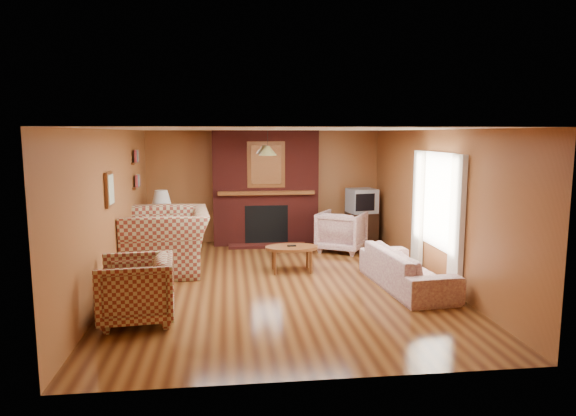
{
  "coord_description": "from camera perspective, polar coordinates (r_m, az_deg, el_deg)",
  "views": [
    {
      "loc": [
        -0.79,
        -7.81,
        2.34
      ],
      "look_at": [
        0.2,
        0.6,
        1.11
      ],
      "focal_mm": 32.0,
      "sensor_mm": 36.0,
      "label": 1
    }
  ],
  "objects": [
    {
      "name": "table_lamp",
      "position": [
        10.43,
        -13.88,
        0.44
      ],
      "size": [
        0.37,
        0.37,
        0.61
      ],
      "color": "white",
      "rests_on": "side_table"
    },
    {
      "name": "fireplace",
      "position": [
        10.88,
        -2.52,
        2.19
      ],
      "size": [
        2.2,
        0.82,
        2.4
      ],
      "color": "#4A1410",
      "rests_on": "floor"
    },
    {
      "name": "botanical_print",
      "position": [
        7.73,
        -19.22,
        1.97
      ],
      "size": [
        0.05,
        0.4,
        0.5
      ],
      "color": "brown",
      "rests_on": "wall_left"
    },
    {
      "name": "floral_armchair",
      "position": [
        10.31,
        5.98,
        -2.59
      ],
      "size": [
        1.18,
        1.19,
        0.8
      ],
      "primitive_type": "imported",
      "rotation": [
        0.0,
        0.0,
        2.6
      ],
      "color": "beige",
      "rests_on": "floor"
    },
    {
      "name": "coffee_table",
      "position": [
        8.75,
        0.41,
        -4.62
      ],
      "size": [
        0.9,
        0.56,
        0.46
      ],
      "color": "brown",
      "rests_on": "floor"
    },
    {
      "name": "wall_left",
      "position": [
        8.07,
        -18.88,
        -0.27
      ],
      "size": [
        0.0,
        6.5,
        6.5
      ],
      "primitive_type": "plane",
      "rotation": [
        1.57,
        0.0,
        1.57
      ],
      "color": "brown",
      "rests_on": "floor"
    },
    {
      "name": "floor",
      "position": [
        8.19,
        -0.91,
        -8.31
      ],
      "size": [
        6.5,
        6.5,
        0.0
      ],
      "primitive_type": "plane",
      "color": "#45220E",
      "rests_on": "ground"
    },
    {
      "name": "plaid_armchair",
      "position": [
        6.73,
        -16.54,
        -8.69
      ],
      "size": [
        0.99,
        0.97,
        0.83
      ],
      "primitive_type": "imported",
      "rotation": [
        0.0,
        0.0,
        -1.47
      ],
      "color": "maroon",
      "rests_on": "floor"
    },
    {
      "name": "tv_stand",
      "position": [
        11.16,
        8.14,
        -2.16
      ],
      "size": [
        0.63,
        0.58,
        0.66
      ],
      "primitive_type": "cube",
      "rotation": [
        0.0,
        0.0,
        0.05
      ],
      "color": "black",
      "rests_on": "floor"
    },
    {
      "name": "floral_sofa",
      "position": [
        8.08,
        13.06,
        -6.57
      ],
      "size": [
        0.97,
        2.1,
        0.59
      ],
      "primitive_type": "imported",
      "rotation": [
        0.0,
        0.0,
        1.66
      ],
      "color": "beige",
      "rests_on": "floor"
    },
    {
      "name": "wall_back",
      "position": [
        11.14,
        -2.62,
        2.42
      ],
      "size": [
        6.5,
        0.0,
        6.5
      ],
      "primitive_type": "plane",
      "rotation": [
        1.57,
        0.0,
        0.0
      ],
      "color": "brown",
      "rests_on": "floor"
    },
    {
      "name": "crt_tv",
      "position": [
        11.07,
        8.21,
        0.82
      ],
      "size": [
        0.64,
        0.63,
        0.51
      ],
      "color": "#989A9F",
      "rests_on": "tv_stand"
    },
    {
      "name": "wall_front",
      "position": [
        4.76,
        3.04,
        -5.58
      ],
      "size": [
        6.5,
        0.0,
        6.5
      ],
      "primitive_type": "plane",
      "rotation": [
        -1.57,
        0.0,
        0.0
      ],
      "color": "brown",
      "rests_on": "floor"
    },
    {
      "name": "plaid_loveseat",
      "position": [
        9.02,
        -13.36,
        -3.53
      ],
      "size": [
        1.56,
        1.74,
        1.06
      ],
      "primitive_type": "imported",
      "rotation": [
        0.0,
        0.0,
        -1.48
      ],
      "color": "maroon",
      "rests_on": "floor"
    },
    {
      "name": "side_table",
      "position": [
        10.54,
        -13.75,
        -3.06
      ],
      "size": [
        0.49,
        0.49,
        0.61
      ],
      "primitive_type": "cube",
      "rotation": [
        0.0,
        0.0,
        -0.06
      ],
      "color": "brown",
      "rests_on": "floor"
    },
    {
      "name": "wall_right",
      "position": [
        8.55,
        15.98,
        0.31
      ],
      "size": [
        0.0,
        6.5,
        6.5
      ],
      "primitive_type": "plane",
      "rotation": [
        1.57,
        0.0,
        -1.57
      ],
      "color": "brown",
      "rests_on": "floor"
    },
    {
      "name": "window_right",
      "position": [
        8.36,
        16.19,
        -0.38
      ],
      "size": [
        0.1,
        1.85,
        2.0
      ],
      "color": "beige",
      "rests_on": "wall_right"
    },
    {
      "name": "bookshelf",
      "position": [
        9.87,
        -16.39,
        4.05
      ],
      "size": [
        0.09,
        0.55,
        0.71
      ],
      "color": "brown",
      "rests_on": "wall_left"
    },
    {
      "name": "pendant_light",
      "position": [
        10.14,
        -2.27,
        6.38
      ],
      "size": [
        0.36,
        0.36,
        0.48
      ],
      "color": "black",
      "rests_on": "ceiling"
    },
    {
      "name": "ceiling",
      "position": [
        7.85,
        -0.95,
        8.73
      ],
      "size": [
        6.5,
        6.5,
        0.0
      ],
      "primitive_type": "plane",
      "rotation": [
        3.14,
        0.0,
        0.0
      ],
      "color": "silver",
      "rests_on": "wall_back"
    }
  ]
}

